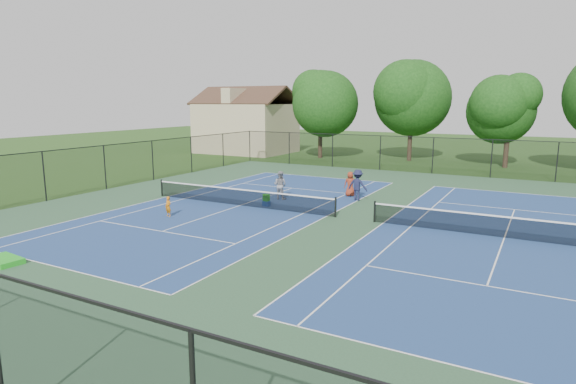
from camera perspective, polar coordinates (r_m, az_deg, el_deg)
The scene contains 16 objects.
ground at distance 24.71m, azimuth 7.88°, elevation -3.27°, with size 140.00×140.00×0.00m, color #234716.
court_pad at distance 24.70m, azimuth 7.88°, elevation -3.26°, with size 36.00×36.00×0.01m, color #2C4F35.
tennis_court_left at distance 27.85m, azimuth -5.71°, elevation -1.42°, with size 12.00×23.83×1.07m.
tennis_court_right at distance 23.26m, azimuth 24.28°, elevation -4.76°, with size 12.00×23.83×1.07m.
perimeter_fence at distance 24.37m, azimuth 7.97°, elevation 0.39°, with size 36.08×36.08×3.02m.
tree_back_a at distance 51.16m, azimuth 3.90°, elevation 10.80°, with size 6.80×6.80×9.15m.
tree_back_b at distance 50.04m, azimuth 14.49°, elevation 11.14°, with size 7.60×7.60×10.03m.
tree_back_c at distance 47.60m, azimuth 24.80°, elevation 9.20°, with size 6.00×6.00×8.40m.
clapboard_house at distance 56.98m, azimuth -4.97°, elevation 7.81°, with size 10.80×8.10×7.65m.
child_player at distance 25.78m, azimuth -14.01°, elevation -1.69°, with size 0.39×0.25×1.06m, color #CE6E0D.
instructor at distance 29.39m, azimuth -0.93°, elevation 0.82°, with size 0.85×0.66×1.75m, color gray.
bystander_b at distance 29.31m, azimuth 8.24°, elevation 0.81°, with size 1.22×0.70×1.89m, color #1B1E3C.
bystander_c at distance 30.57m, azimuth 7.39°, elevation 0.95°, with size 0.77×0.50×1.58m, color maroon.
ball_crate at distance 27.62m, azimuth -2.59°, elevation -1.37°, with size 0.42×0.27×0.30m, color #154395.
ball_hopper at distance 27.55m, azimuth -2.59°, elevation -0.66°, with size 0.34×0.26×0.40m, color #1E9C1B.
green_tarp at distance 20.89m, azimuth -30.66°, elevation -6.99°, with size 1.49×0.89×0.20m, color green.
Camera 1 is at (8.37, -22.48, 5.91)m, focal length 30.00 mm.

